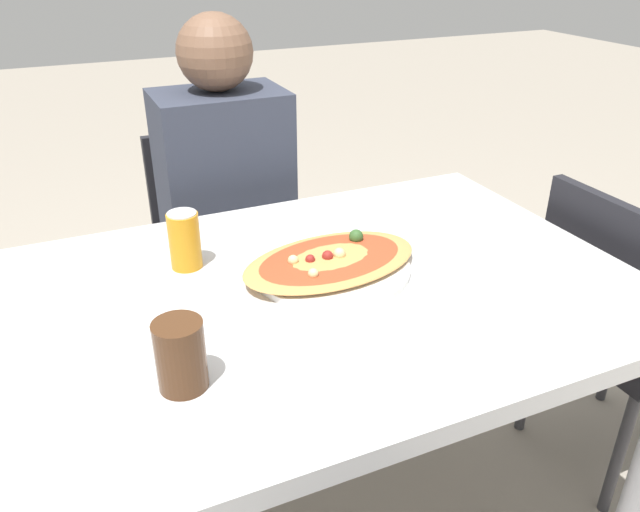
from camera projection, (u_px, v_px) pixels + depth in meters
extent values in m
cube|color=silver|center=(305.00, 298.00, 1.26)|extent=(1.35, 0.88, 0.04)
cylinder|color=#99999E|center=(10.00, 407.00, 1.52)|extent=(0.05, 0.05, 0.71)
cylinder|color=#99999E|center=(440.00, 299.00, 1.97)|extent=(0.05, 0.05, 0.71)
cube|color=black|center=(229.00, 273.00, 1.98)|extent=(0.40, 0.40, 0.04)
cube|color=black|center=(208.00, 189.00, 2.03)|extent=(0.38, 0.03, 0.39)
cylinder|color=#38383D|center=(300.00, 346.00, 2.00)|extent=(0.03, 0.03, 0.40)
cylinder|color=#38383D|center=(196.00, 373.00, 1.88)|extent=(0.03, 0.03, 0.40)
cylinder|color=#38383D|center=(265.00, 295.00, 2.28)|extent=(0.03, 0.03, 0.40)
cylinder|color=#38383D|center=(172.00, 316.00, 2.16)|extent=(0.03, 0.03, 0.40)
cube|color=black|center=(634.00, 332.00, 1.69)|extent=(0.40, 0.40, 0.04)
cube|color=black|center=(599.00, 276.00, 1.52)|extent=(0.03, 0.38, 0.39)
cylinder|color=#38383D|center=(613.00, 349.00, 1.99)|extent=(0.03, 0.03, 0.40)
cylinder|color=#38383D|center=(529.00, 376.00, 1.87)|extent=(0.03, 0.03, 0.40)
cylinder|color=#38383D|center=(619.00, 453.00, 1.59)|extent=(0.03, 0.03, 0.40)
cylinder|color=#2D2D38|center=(269.00, 340.00, 2.00)|extent=(0.10, 0.10, 0.44)
cylinder|color=#2D2D38|center=(220.00, 352.00, 1.94)|extent=(0.10, 0.10, 0.44)
cube|color=#333847|center=(225.00, 188.00, 1.81)|extent=(0.36, 0.25, 0.56)
sphere|color=brown|center=(215.00, 52.00, 1.64)|extent=(0.20, 0.20, 0.20)
cylinder|color=white|center=(330.00, 268.00, 1.31)|extent=(0.34, 0.34, 0.01)
ellipsoid|color=tan|center=(331.00, 260.00, 1.31)|extent=(0.42, 0.28, 0.02)
ellipsoid|color=#B24223|center=(331.00, 258.00, 1.30)|extent=(0.34, 0.23, 0.01)
sphere|color=maroon|center=(328.00, 256.00, 1.30)|extent=(0.02, 0.02, 0.02)
sphere|color=beige|center=(292.00, 260.00, 1.28)|extent=(0.02, 0.02, 0.02)
sphere|color=beige|center=(313.00, 273.00, 1.23)|extent=(0.02, 0.02, 0.02)
sphere|color=beige|center=(339.00, 254.00, 1.30)|extent=(0.03, 0.03, 0.03)
sphere|color=#335928|center=(356.00, 236.00, 1.37)|extent=(0.03, 0.03, 0.03)
sphere|color=maroon|center=(310.00, 259.00, 1.28)|extent=(0.02, 0.02, 0.02)
cylinder|color=orange|center=(185.00, 241.00, 1.31)|extent=(0.07, 0.07, 0.12)
cylinder|color=silver|center=(182.00, 213.00, 1.28)|extent=(0.06, 0.06, 0.00)
cylinder|color=#4C2D19|center=(181.00, 355.00, 0.96)|extent=(0.08, 0.08, 0.12)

